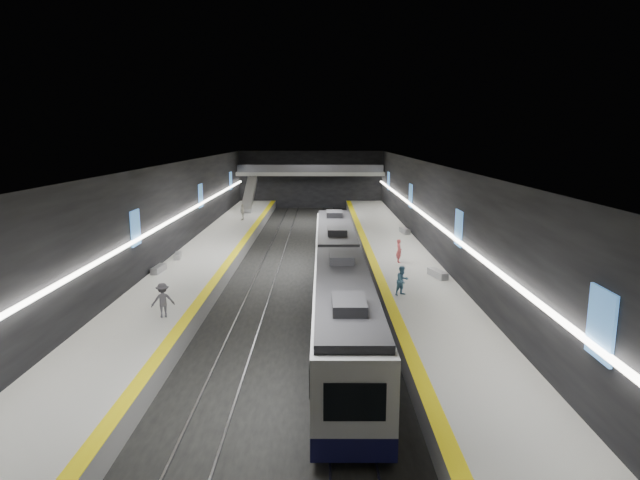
{
  "coord_description": "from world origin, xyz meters",
  "views": [
    {
      "loc": [
        1.52,
        -40.27,
        10.06
      ],
      "look_at": [
        1.4,
        -0.06,
        2.2
      ],
      "focal_mm": 30.0,
      "sensor_mm": 36.0,
      "label": 1
    }
  ],
  "objects_px": {
    "bench_left_far": "(178,256)",
    "bench_left_near": "(159,269)",
    "bench_right_far": "(405,231)",
    "passenger_right_b": "(402,281)",
    "train": "(339,276)",
    "escalator": "(249,194)",
    "passenger_left_a": "(243,212)",
    "bench_right_near": "(438,274)",
    "passenger_right_a": "(399,251)",
    "passenger_left_b": "(163,301)"
  },
  "relations": [
    {
      "from": "bench_left_far",
      "to": "bench_left_near",
      "type": "bearing_deg",
      "value": -100.98
    },
    {
      "from": "bench_right_far",
      "to": "passenger_right_b",
      "type": "xyz_separation_m",
      "value": [
        -3.21,
        -19.94,
        0.63
      ]
    },
    {
      "from": "bench_left_near",
      "to": "train",
      "type": "bearing_deg",
      "value": -19.72
    },
    {
      "from": "escalator",
      "to": "passenger_left_a",
      "type": "relative_size",
      "value": 4.54
    },
    {
      "from": "bench_right_near",
      "to": "passenger_right_b",
      "type": "height_order",
      "value": "passenger_right_b"
    },
    {
      "from": "passenger_right_a",
      "to": "bench_right_near",
      "type": "bearing_deg",
      "value": -164.0
    },
    {
      "from": "bench_left_far",
      "to": "passenger_right_a",
      "type": "distance_m",
      "value": 16.49
    },
    {
      "from": "bench_left_near",
      "to": "passenger_left_a",
      "type": "xyz_separation_m",
      "value": [
        2.4,
        22.67,
        0.67
      ]
    },
    {
      "from": "bench_left_far",
      "to": "passenger_left_a",
      "type": "xyz_separation_m",
      "value": [
        2.2,
        18.52,
        0.69
      ]
    },
    {
      "from": "train",
      "to": "bench_right_far",
      "type": "relative_size",
      "value": 15.69
    },
    {
      "from": "train",
      "to": "bench_left_near",
      "type": "distance_m",
      "value": 13.21
    },
    {
      "from": "bench_left_far",
      "to": "passenger_right_b",
      "type": "height_order",
      "value": "passenger_right_b"
    },
    {
      "from": "passenger_right_a",
      "to": "passenger_left_b",
      "type": "bearing_deg",
      "value": 121.9
    },
    {
      "from": "passenger_left_b",
      "to": "passenger_right_a",
      "type": "bearing_deg",
      "value": -159.42
    },
    {
      "from": "bench_left_far",
      "to": "bench_right_near",
      "type": "height_order",
      "value": "bench_right_near"
    },
    {
      "from": "train",
      "to": "bench_right_near",
      "type": "distance_m",
      "value": 7.82
    },
    {
      "from": "escalator",
      "to": "bench_right_near",
      "type": "relative_size",
      "value": 4.17
    },
    {
      "from": "escalator",
      "to": "bench_right_near",
      "type": "xyz_separation_m",
      "value": [
        16.57,
        -32.61,
        -1.67
      ]
    },
    {
      "from": "bench_right_near",
      "to": "passenger_left_a",
      "type": "height_order",
      "value": "passenger_left_a"
    },
    {
      "from": "bench_left_near",
      "to": "passenger_right_b",
      "type": "bearing_deg",
      "value": -13.99
    },
    {
      "from": "passenger_right_b",
      "to": "train",
      "type": "bearing_deg",
      "value": 149.69
    },
    {
      "from": "bench_right_near",
      "to": "passenger_right_a",
      "type": "bearing_deg",
      "value": 98.85
    },
    {
      "from": "escalator",
      "to": "passenger_left_b",
      "type": "relative_size",
      "value": 4.51
    },
    {
      "from": "passenger_right_b",
      "to": "passenger_left_a",
      "type": "xyz_separation_m",
      "value": [
        -13.26,
        27.95,
        0.02
      ]
    },
    {
      "from": "bench_right_near",
      "to": "passenger_left_b",
      "type": "bearing_deg",
      "value": -169.84
    },
    {
      "from": "train",
      "to": "escalator",
      "type": "xyz_separation_m",
      "value": [
        -10.0,
        36.74,
        0.7
      ]
    },
    {
      "from": "bench_left_far",
      "to": "bench_right_far",
      "type": "relative_size",
      "value": 0.84
    },
    {
      "from": "passenger_right_b",
      "to": "passenger_left_b",
      "type": "relative_size",
      "value": 0.97
    },
    {
      "from": "bench_left_near",
      "to": "passenger_right_a",
      "type": "height_order",
      "value": "passenger_right_a"
    },
    {
      "from": "train",
      "to": "bench_left_far",
      "type": "distance_m",
      "value": 15.24
    },
    {
      "from": "passenger_right_b",
      "to": "bench_left_far",
      "type": "bearing_deg",
      "value": 115.92
    },
    {
      "from": "train",
      "to": "passenger_right_b",
      "type": "distance_m",
      "value": 3.68
    },
    {
      "from": "bench_left_near",
      "to": "bench_right_far",
      "type": "distance_m",
      "value": 23.9
    },
    {
      "from": "escalator",
      "to": "bench_left_near",
      "type": "distance_m",
      "value": 31.42
    },
    {
      "from": "bench_left_near",
      "to": "passenger_right_b",
      "type": "xyz_separation_m",
      "value": [
        15.66,
        -5.28,
        0.65
      ]
    },
    {
      "from": "escalator",
      "to": "passenger_left_a",
      "type": "height_order",
      "value": "escalator"
    },
    {
      "from": "passenger_left_b",
      "to": "bench_left_near",
      "type": "bearing_deg",
      "value": -92.46
    },
    {
      "from": "passenger_right_b",
      "to": "passenger_left_b",
      "type": "xyz_separation_m",
      "value": [
        -12.67,
        -3.84,
        0.02
      ]
    },
    {
      "from": "escalator",
      "to": "passenger_right_a",
      "type": "bearing_deg",
      "value": -62.83
    },
    {
      "from": "bench_left_near",
      "to": "passenger_left_b",
      "type": "height_order",
      "value": "passenger_left_b"
    },
    {
      "from": "escalator",
      "to": "passenger_right_a",
      "type": "xyz_separation_m",
      "value": [
        14.62,
        -28.48,
        -1.05
      ]
    },
    {
      "from": "passenger_right_a",
      "to": "passenger_left_b",
      "type": "height_order",
      "value": "passenger_left_b"
    },
    {
      "from": "bench_left_far",
      "to": "passenger_left_b",
      "type": "relative_size",
      "value": 0.9
    },
    {
      "from": "bench_right_near",
      "to": "bench_left_near",
      "type": "bearing_deg",
      "value": 159.5
    },
    {
      "from": "escalator",
      "to": "passenger_left_b",
      "type": "distance_m",
      "value": 40.45
    },
    {
      "from": "passenger_left_b",
      "to": "train",
      "type": "bearing_deg",
      "value": -178.38
    },
    {
      "from": "bench_left_near",
      "to": "passenger_right_a",
      "type": "xyz_separation_m",
      "value": [
        16.62,
        2.83,
        0.64
      ]
    },
    {
      "from": "passenger_left_a",
      "to": "passenger_left_b",
      "type": "bearing_deg",
      "value": 5.47
    },
    {
      "from": "bench_left_far",
      "to": "passenger_left_a",
      "type": "distance_m",
      "value": 18.66
    },
    {
      "from": "bench_left_near",
      "to": "bench_left_far",
      "type": "xyz_separation_m",
      "value": [
        0.2,
        4.16,
        -0.02
      ]
    }
  ]
}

